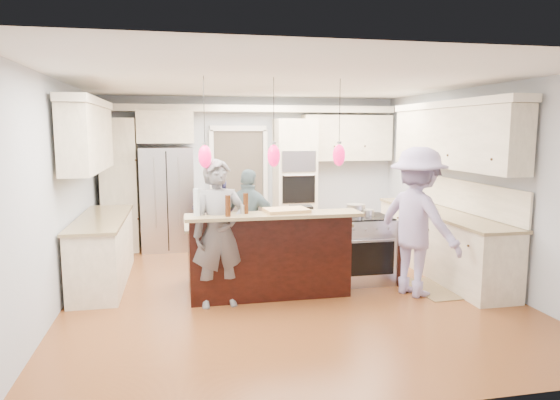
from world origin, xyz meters
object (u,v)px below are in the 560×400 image
(refrigerator, at_px, (168,199))
(island_range, at_px, (364,249))
(kitchen_island, at_px, (266,253))
(person_bar_end, at_px, (219,234))
(person_far_left, at_px, (216,213))

(refrigerator, height_order, island_range, refrigerator)
(kitchen_island, distance_m, person_bar_end, 0.93)
(refrigerator, bearing_deg, island_range, -42.59)
(refrigerator, height_order, person_far_left, refrigerator)
(person_bar_end, bearing_deg, kitchen_island, 32.18)
(island_range, distance_m, person_bar_end, 2.19)
(refrigerator, bearing_deg, person_far_left, -53.53)
(kitchen_island, bearing_deg, refrigerator, 116.90)
(refrigerator, xyz_separation_m, person_far_left, (0.77, -1.04, -0.11))
(refrigerator, bearing_deg, kitchen_island, -63.10)
(kitchen_island, distance_m, island_range, 1.41)
(refrigerator, distance_m, kitchen_island, 2.91)
(kitchen_island, distance_m, person_far_left, 1.65)
(kitchen_island, bearing_deg, island_range, 3.10)
(person_far_left, bearing_deg, person_bar_end, 92.39)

